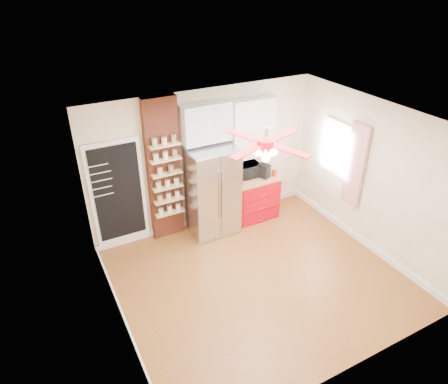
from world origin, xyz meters
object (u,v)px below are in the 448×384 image
red_cabinet (254,197)px  canister_left (274,172)px  pantry_jar_oats (160,171)px  coffee_maker (264,171)px  toaster_oven (248,170)px  ceiling_fan (266,143)px  fridge (212,191)px

red_cabinet → canister_left: canister_left is taller
canister_left → pantry_jar_oats: 2.32m
coffee_maker → toaster_oven: bearing=121.1°
ceiling_fan → coffee_maker: 2.38m
ceiling_fan → red_cabinet: bearing=61.3°
toaster_oven → coffee_maker: 0.32m
fridge → pantry_jar_oats: 1.09m
toaster_oven → red_cabinet: bearing=-46.7°
toaster_oven → pantry_jar_oats: pantry_jar_oats is taller
toaster_oven → fridge: bearing=-169.8°
fridge → ceiling_fan: 2.25m
coffee_maker → pantry_jar_oats: bearing=151.7°
fridge → toaster_oven: bearing=10.2°
toaster_oven → coffee_maker: (0.26, -0.18, 0.00)m
toaster_oven → pantry_jar_oats: bearing=-179.5°
coffee_maker → red_cabinet: bearing=130.7°
toaster_oven → pantry_jar_oats: size_ratio=3.64×
red_cabinet → toaster_oven: bearing=133.4°
fridge → coffee_maker: (1.13, -0.03, 0.16)m
red_cabinet → pantry_jar_oats: pantry_jar_oats is taller
fridge → toaster_oven: size_ratio=3.63×
ceiling_fan → pantry_jar_oats: (-0.97, 1.77, -0.99)m
coffee_maker → ceiling_fan: bearing=-147.6°
fridge → coffee_maker: bearing=-1.3°
coffee_maker → fridge: bearing=155.0°
fridge → toaster_oven: 0.90m
red_cabinet → coffee_maker: 0.61m
fridge → canister_left: 1.35m
toaster_oven → canister_left: (0.47, -0.24, -0.06)m
fridge → pantry_jar_oats: size_ratio=13.21×
toaster_oven → coffee_maker: coffee_maker is taller
fridge → coffee_maker: size_ratio=6.41×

